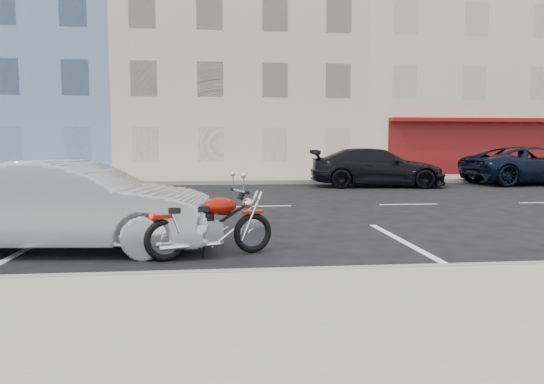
% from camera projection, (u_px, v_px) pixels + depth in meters
% --- Properties ---
extents(ground, '(120.00, 120.00, 0.00)m').
position_uv_depth(ground, '(336.00, 205.00, 12.85)').
color(ground, black).
rests_on(ground, ground).
extents(sidewalk_far, '(80.00, 3.40, 0.15)m').
position_uv_depth(sidewalk_far, '(176.00, 180.00, 20.95)').
color(sidewalk_far, gray).
rests_on(sidewalk_far, ground).
extents(curb_near, '(80.00, 0.12, 0.16)m').
position_uv_depth(curb_near, '(42.00, 282.00, 5.40)').
color(curb_near, gray).
rests_on(curb_near, ground).
extents(curb_far, '(80.00, 0.12, 0.16)m').
position_uv_depth(curb_far, '(172.00, 183.00, 19.26)').
color(curb_far, gray).
rests_on(curb_far, ground).
extents(bldg_blue, '(12.00, 12.00, 13.00)m').
position_uv_depth(bldg_blue, '(22.00, 56.00, 26.93)').
color(bldg_blue, '#617DA4').
rests_on(bldg_blue, ground).
extents(bldg_cream, '(12.00, 12.00, 11.50)m').
position_uv_depth(bldg_cream, '(238.00, 73.00, 28.22)').
color(bldg_cream, '#BCB19F').
rests_on(bldg_cream, ground).
extents(bldg_corner, '(14.00, 12.00, 12.50)m').
position_uv_depth(bldg_corner, '(452.00, 68.00, 29.49)').
color(bldg_corner, beige).
rests_on(bldg_corner, ground).
extents(motorcycle, '(1.83, 0.84, 0.95)m').
position_uv_depth(motorcycle, '(254.00, 224.00, 7.20)').
color(motorcycle, black).
rests_on(motorcycle, ground).
extents(sedan_silver, '(4.31, 1.84, 1.38)m').
position_uv_depth(sedan_silver, '(74.00, 206.00, 7.31)').
color(sedan_silver, '#93959A').
rests_on(sedan_silver, ground).
extents(suv_far, '(5.65, 2.91, 1.52)m').
position_uv_depth(suv_far, '(532.00, 165.00, 19.65)').
color(suv_far, black).
rests_on(suv_far, ground).
extents(car_far, '(5.30, 2.72, 1.47)m').
position_uv_depth(car_far, '(377.00, 167.00, 18.49)').
color(car_far, black).
rests_on(car_far, ground).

